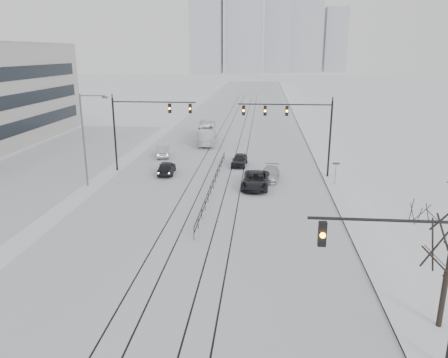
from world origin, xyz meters
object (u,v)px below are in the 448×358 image
sedan_sb_inner (166,168)px  sedan_nb_far (239,160)px  sedan_nb_front (256,180)px  sedan_sb_outer (163,151)px  sedan_nb_right (270,174)px  box_truck (207,133)px  traffic_mast_near (419,271)px

sedan_sb_inner → sedan_nb_far: 8.80m
sedan_sb_inner → sedan_nb_front: 10.48m
sedan_sb_outer → sedan_nb_front: bearing=122.6°
sedan_sb_inner → sedan_nb_right: (11.10, -1.14, -0.08)m
sedan_sb_outer → box_truck: bearing=-126.8°
traffic_mast_near → sedan_nb_far: 34.58m
sedan_nb_right → box_truck: size_ratio=0.44×
box_truck → sedan_nb_far: bearing=107.9°
sedan_nb_front → sedan_nb_right: size_ratio=1.25×
sedan_nb_right → traffic_mast_near: bearing=-73.2°
sedan_sb_outer → sedan_nb_far: sedan_sb_outer is taller
sedan_sb_inner → sedan_nb_front: bearing=152.8°
sedan_sb_outer → sedan_nb_right: (13.30, -9.15, -0.08)m
sedan_sb_inner → sedan_nb_right: bearing=169.7°
sedan_sb_outer → sedan_nb_front: (11.87, -12.07, 0.05)m
traffic_mast_near → box_truck: size_ratio=0.70×
sedan_nb_front → sedan_sb_inner: bearing=160.1°
sedan_sb_inner → sedan_nb_right: sedan_sb_inner is taller
sedan_sb_outer → sedan_nb_far: size_ratio=1.07×
traffic_mast_near → sedan_nb_far: size_ratio=1.73×
sedan_nb_right → sedan_nb_front: bearing=-110.3°
sedan_sb_inner → sedan_sb_outer: sedan_sb_inner is taller
box_truck → sedan_nb_right: bearing=110.8°
sedan_sb_outer → sedan_sb_inner: bearing=93.4°
traffic_mast_near → sedan_nb_front: traffic_mast_near is taller
sedan_nb_far → sedan_sb_inner: bearing=-145.8°
sedan_sb_inner → sedan_sb_outer: bearing=-79.1°
traffic_mast_near → box_truck: bearing=107.1°
sedan_nb_right → sedan_nb_far: 6.52m
sedan_nb_front → sedan_nb_far: (-2.03, 8.43, -0.07)m
traffic_mast_near → box_truck: traffic_mast_near is taller
sedan_sb_outer → sedan_nb_front: size_ratio=0.79×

